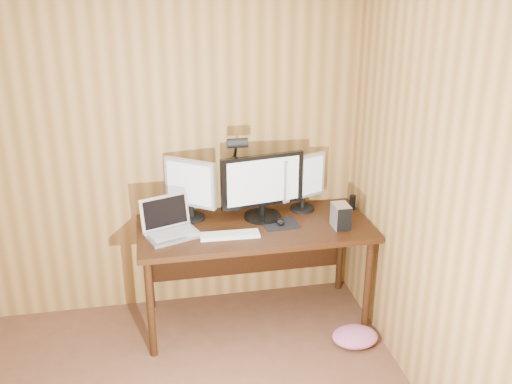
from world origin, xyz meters
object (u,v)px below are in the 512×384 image
object	(u,v)px
monitor_left	(190,188)
monitor_right	(303,181)
desk	(253,237)
mouse	(280,221)
speaker	(352,202)
phone	(224,236)
desk_lamp	(236,163)
keyboard	(230,235)
laptop	(169,225)
monitor_center	(262,186)
hard_drive	(341,216)

from	to	relation	value
monitor_left	monitor_right	world-z (taller)	monitor_left
desk	monitor_right	bearing A→B (deg)	18.70
desk	monitor_left	world-z (taller)	monitor_left
monitor_right	mouse	world-z (taller)	monitor_right
desk	monitor_left	distance (m)	0.56
desk	speaker	world-z (taller)	speaker
desk	mouse	bearing A→B (deg)	-24.56
mouse	phone	bearing A→B (deg)	-157.84
monitor_left	monitor_right	xyz separation A→B (m)	(0.81, 0.01, -0.01)
desk_lamp	keyboard	bearing A→B (deg)	-103.75
keyboard	phone	xyz separation A→B (m)	(-0.04, 0.00, -0.00)
desk	laptop	bearing A→B (deg)	-172.03
monitor_right	laptop	distance (m)	1.01
monitor_left	desk	bearing A→B (deg)	18.66
monitor_center	keyboard	world-z (taller)	monitor_center
mouse	desk_lamp	distance (m)	0.51
keyboard	desk_lamp	size ratio (longest dim) A/B	0.64
laptop	keyboard	size ratio (longest dim) A/B	1.03
laptop	desk_lamp	bearing A→B (deg)	6.18
keyboard	hard_drive	distance (m)	0.77
desk	monitor_center	world-z (taller)	monitor_center
speaker	mouse	bearing A→B (deg)	-165.01
hard_drive	monitor_center	bearing A→B (deg)	151.50
monitor_center	monitor_right	world-z (taller)	monitor_center
monitor_right	mouse	size ratio (longest dim) A/B	4.10
hard_drive	phone	world-z (taller)	hard_drive
phone	speaker	xyz separation A→B (m)	(0.99, 0.27, 0.05)
monitor_right	speaker	xyz separation A→B (m)	(0.36, -0.06, -0.17)
monitor_center	hard_drive	bearing A→B (deg)	-36.96
monitor_left	phone	bearing A→B (deg)	-24.82
monitor_left	phone	size ratio (longest dim) A/B	4.58
laptop	hard_drive	bearing A→B (deg)	-25.89
desk	hard_drive	xyz separation A→B (m)	(0.57, -0.21, 0.20)
laptop	monitor_right	bearing A→B (deg)	-7.31
monitor_left	desk_lamp	size ratio (longest dim) A/B	0.71
monitor_center	phone	world-z (taller)	monitor_center
monitor_left	phone	distance (m)	0.44
monitor_left	speaker	bearing A→B (deg)	32.99
monitor_left	monitor_right	distance (m)	0.81
keyboard	monitor_right	bearing A→B (deg)	31.47
monitor_right	hard_drive	distance (m)	0.41
mouse	monitor_center	bearing A→B (deg)	132.40
laptop	phone	xyz separation A→B (m)	(0.35, -0.12, -0.05)
phone	keyboard	bearing A→B (deg)	-6.69
monitor_center	speaker	xyz separation A→B (m)	(0.68, 0.02, -0.19)
keyboard	phone	world-z (taller)	keyboard
monitor_left	keyboard	world-z (taller)	monitor_left
monitor_right	desk_lamp	size ratio (longest dim) A/B	0.67
laptop	mouse	bearing A→B (deg)	-19.79
monitor_left	hard_drive	size ratio (longest dim) A/B	2.64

